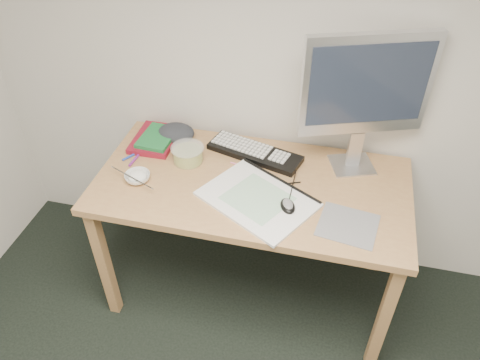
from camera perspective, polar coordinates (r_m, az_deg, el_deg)
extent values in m
plane|color=silver|center=(2.09, 13.54, 16.42)|extent=(3.60, 0.00, 3.60)
cube|color=tan|center=(2.36, -16.20, -9.80)|extent=(0.05, 0.05, 0.71)
cube|color=tan|center=(2.18, 17.09, -15.87)|extent=(0.05, 0.05, 0.71)
cube|color=tan|center=(2.73, -10.77, -0.57)|extent=(0.05, 0.05, 0.71)
cube|color=tan|center=(2.57, 17.12, -4.93)|extent=(0.05, 0.05, 0.71)
cube|color=tan|center=(2.10, 1.44, -0.65)|extent=(1.40, 0.70, 0.03)
cube|color=slate|center=(1.94, 13.01, -5.39)|extent=(0.26, 0.24, 0.00)
cube|color=silver|center=(2.00, 2.13, -2.36)|extent=(0.56, 0.51, 0.01)
cube|color=black|center=(2.24, 1.81, 3.36)|extent=(0.48, 0.26, 0.03)
cube|color=silver|center=(2.24, 13.44, 1.81)|extent=(0.24, 0.23, 0.01)
cube|color=silver|center=(2.19, 13.80, 3.68)|extent=(0.07, 0.04, 0.18)
cube|color=silver|center=(2.02, 15.23, 11.08)|extent=(0.53, 0.23, 0.45)
cube|color=black|center=(2.02, 15.28, 11.34)|extent=(0.47, 0.18, 0.35)
ellipsoid|color=black|center=(1.95, 5.85, -2.95)|extent=(0.09, 0.11, 0.03)
imported|color=white|center=(2.14, -12.38, 0.32)|extent=(0.13, 0.13, 0.04)
cylinder|color=silver|center=(2.11, -13.03, 0.29)|extent=(0.24, 0.12, 0.02)
cylinder|color=#CCCE49|center=(2.21, -6.39, 3.16)|extent=(0.19, 0.19, 0.08)
cube|color=maroon|center=(2.37, -10.28, 4.91)|extent=(0.20, 0.27, 0.03)
cube|color=#1B6C33|center=(2.34, -10.01, 5.16)|extent=(0.17, 0.22, 0.02)
ellipsoid|color=#2A2C32|center=(2.37, -7.80, 5.71)|extent=(0.16, 0.14, 0.06)
cylinder|color=pink|center=(2.17, 0.93, 1.56)|extent=(0.17, 0.04, 0.01)
cylinder|color=tan|center=(2.09, 1.23, -0.09)|extent=(0.13, 0.15, 0.01)
cylinder|color=black|center=(2.08, 5.21, -0.48)|extent=(0.15, 0.07, 0.01)
cylinder|color=#2143B5|center=(2.30, -12.92, 3.01)|extent=(0.07, 0.11, 0.01)
cylinder|color=#D25718|center=(2.32, -9.91, 3.85)|extent=(0.02, 0.12, 0.01)
cylinder|color=#772382|center=(2.28, -12.53, 2.70)|extent=(0.02, 0.14, 0.01)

